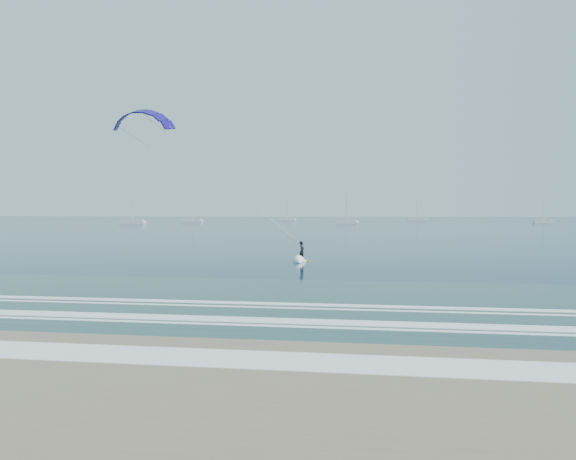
# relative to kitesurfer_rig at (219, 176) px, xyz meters

# --- Properties ---
(ground) EXTENTS (900.00, 900.00, 0.00)m
(ground) POSITION_rel_kitesurfer_rig_xyz_m (4.02, -31.04, -8.09)
(ground) COLOR #07243D
(ground) RESTS_ON ground
(kitesurfer_rig) EXTENTS (19.74, 4.52, 15.51)m
(kitesurfer_rig) POSITION_rel_kitesurfer_rig_xyz_m (0.00, 0.00, 0.00)
(kitesurfer_rig) COLOR #98C717
(kitesurfer_rig) RESTS_ON ground
(sailboat_0) EXTENTS (9.93, 2.40, 13.34)m
(sailboat_0) POSITION_rel_kitesurfer_rig_xyz_m (-73.22, 139.07, -7.40)
(sailboat_0) COLOR silver
(sailboat_0) RESTS_ON ground
(sailboat_1) EXTENTS (8.87, 2.40, 12.16)m
(sailboat_1) POSITION_rel_kitesurfer_rig_xyz_m (-60.75, 172.87, -7.41)
(sailboat_1) COLOR silver
(sailboat_1) RESTS_ON ground
(sailboat_2) EXTENTS (8.12, 2.40, 11.02)m
(sailboat_2) POSITION_rel_kitesurfer_rig_xyz_m (-23.31, 210.18, -7.42)
(sailboat_2) COLOR silver
(sailboat_2) RESTS_ON ground
(sailboat_3) EXTENTS (8.23, 2.40, 11.49)m
(sailboat_3) POSITION_rel_kitesurfer_rig_xyz_m (8.04, 154.53, -7.41)
(sailboat_3) COLOR silver
(sailboat_3) RESTS_ON ground
(sailboat_4) EXTENTS (9.70, 2.40, 13.05)m
(sailboat_4) POSITION_rel_kitesurfer_rig_xyz_m (42.45, 226.26, -7.40)
(sailboat_4) COLOR silver
(sailboat_4) RESTS_ON ground
(sailboat_5) EXTENTS (7.49, 2.40, 10.40)m
(sailboat_5) POSITION_rel_kitesurfer_rig_xyz_m (87.25, 174.06, -7.42)
(sailboat_5) COLOR silver
(sailboat_5) RESTS_ON ground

